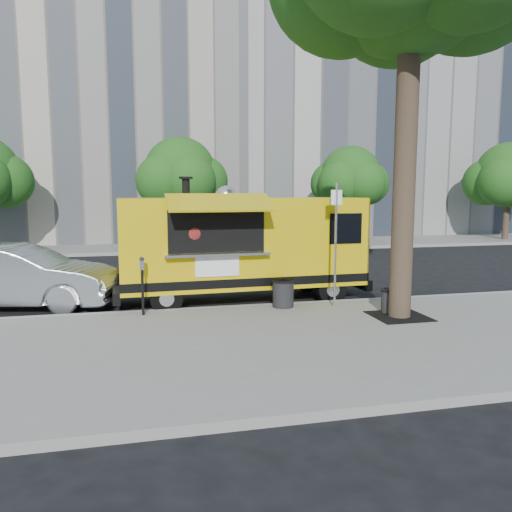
{
  "coord_description": "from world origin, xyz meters",
  "views": [
    {
      "loc": [
        -3.0,
        -12.71,
        2.93
      ],
      "look_at": [
        -0.05,
        0.0,
        1.25
      ],
      "focal_mm": 35.0,
      "sensor_mm": 36.0,
      "label": 1
    }
  ],
  "objects_px": {
    "far_tree_b": "(180,174)",
    "food_truck": "(241,244)",
    "parking_meter": "(142,279)",
    "far_tree_c": "(350,177)",
    "far_tree_d": "(509,175)",
    "trash_bin_right": "(283,293)",
    "sedan": "(18,277)",
    "sign_post": "(336,237)",
    "trash_bin_left": "(391,300)"
  },
  "relations": [
    {
      "from": "sign_post",
      "to": "far_tree_b",
      "type": "bearing_deg",
      "value": 100.15
    },
    {
      "from": "sedan",
      "to": "far_tree_b",
      "type": "bearing_deg",
      "value": -10.04
    },
    {
      "from": "far_tree_b",
      "to": "food_truck",
      "type": "xyz_separation_m",
      "value": [
        0.58,
        -12.53,
        -2.29
      ]
    },
    {
      "from": "parking_meter",
      "to": "far_tree_c",
      "type": "bearing_deg",
      "value": 51.34
    },
    {
      "from": "far_tree_d",
      "to": "trash_bin_right",
      "type": "distance_m",
      "value": 22.74
    },
    {
      "from": "far_tree_b",
      "to": "parking_meter",
      "type": "relative_size",
      "value": 4.12
    },
    {
      "from": "parking_meter",
      "to": "trash_bin_right",
      "type": "distance_m",
      "value": 3.36
    },
    {
      "from": "far_tree_c",
      "to": "trash_bin_left",
      "type": "bearing_deg",
      "value": -110.1
    },
    {
      "from": "far_tree_c",
      "to": "food_truck",
      "type": "bearing_deg",
      "value": -124.55
    },
    {
      "from": "food_truck",
      "to": "trash_bin_left",
      "type": "distance_m",
      "value": 4.11
    },
    {
      "from": "far_tree_d",
      "to": "sign_post",
      "type": "bearing_deg",
      "value": -139.3
    },
    {
      "from": "far_tree_d",
      "to": "trash_bin_right",
      "type": "xyz_separation_m",
      "value": [
        -17.68,
        -13.9,
        -3.39
      ]
    },
    {
      "from": "trash_bin_left",
      "to": "far_tree_b",
      "type": "bearing_deg",
      "value": 103.3
    },
    {
      "from": "trash_bin_left",
      "to": "parking_meter",
      "type": "bearing_deg",
      "value": 169.08
    },
    {
      "from": "far_tree_b",
      "to": "food_truck",
      "type": "relative_size",
      "value": 0.82
    },
    {
      "from": "food_truck",
      "to": "trash_bin_left",
      "type": "bearing_deg",
      "value": -42.98
    },
    {
      "from": "far_tree_b",
      "to": "sedan",
      "type": "xyz_separation_m",
      "value": [
        -5.05,
        -12.0,
        -3.03
      ]
    },
    {
      "from": "food_truck",
      "to": "parking_meter",
      "type": "bearing_deg",
      "value": -151.59
    },
    {
      "from": "far_tree_c",
      "to": "far_tree_b",
      "type": "bearing_deg",
      "value": 178.09
    },
    {
      "from": "sedan",
      "to": "trash_bin_left",
      "type": "relative_size",
      "value": 8.87
    },
    {
      "from": "far_tree_b",
      "to": "parking_meter",
      "type": "bearing_deg",
      "value": -98.1
    },
    {
      "from": "far_tree_d",
      "to": "food_truck",
      "type": "relative_size",
      "value": 0.84
    },
    {
      "from": "parking_meter",
      "to": "food_truck",
      "type": "height_order",
      "value": "food_truck"
    },
    {
      "from": "far_tree_c",
      "to": "food_truck",
      "type": "height_order",
      "value": "far_tree_c"
    },
    {
      "from": "parking_meter",
      "to": "food_truck",
      "type": "distance_m",
      "value": 3.05
    },
    {
      "from": "far_tree_c",
      "to": "sign_post",
      "type": "xyz_separation_m",
      "value": [
        -6.45,
        -13.95,
        -1.87
      ]
    },
    {
      "from": "far_tree_d",
      "to": "sedan",
      "type": "xyz_separation_m",
      "value": [
        -24.05,
        -11.9,
        -3.08
      ]
    },
    {
      "from": "far_tree_b",
      "to": "trash_bin_right",
      "type": "height_order",
      "value": "far_tree_b"
    },
    {
      "from": "sign_post",
      "to": "trash_bin_left",
      "type": "xyz_separation_m",
      "value": [
        1.03,
        -0.88,
        -1.4
      ]
    },
    {
      "from": "far_tree_d",
      "to": "sign_post",
      "type": "relative_size",
      "value": 1.88
    },
    {
      "from": "parking_meter",
      "to": "trash_bin_right",
      "type": "xyz_separation_m",
      "value": [
        3.32,
        0.05,
        -0.48
      ]
    },
    {
      "from": "far_tree_b",
      "to": "trash_bin_right",
      "type": "distance_m",
      "value": 14.45
    },
    {
      "from": "far_tree_b",
      "to": "trash_bin_left",
      "type": "height_order",
      "value": "far_tree_b"
    },
    {
      "from": "sign_post",
      "to": "food_truck",
      "type": "relative_size",
      "value": 0.45
    },
    {
      "from": "sign_post",
      "to": "trash_bin_left",
      "type": "distance_m",
      "value": 1.95
    },
    {
      "from": "far_tree_b",
      "to": "far_tree_c",
      "type": "distance_m",
      "value": 9.01
    },
    {
      "from": "food_truck",
      "to": "trash_bin_right",
      "type": "distance_m",
      "value": 1.95
    },
    {
      "from": "trash_bin_right",
      "to": "sign_post",
      "type": "bearing_deg",
      "value": -11.51
    },
    {
      "from": "food_truck",
      "to": "sedan",
      "type": "bearing_deg",
      "value": 172.56
    },
    {
      "from": "food_truck",
      "to": "trash_bin_right",
      "type": "bearing_deg",
      "value": -65.27
    },
    {
      "from": "far_tree_c",
      "to": "trash_bin_left",
      "type": "height_order",
      "value": "far_tree_c"
    },
    {
      "from": "far_tree_d",
      "to": "sedan",
      "type": "bearing_deg",
      "value": -153.67
    },
    {
      "from": "far_tree_b",
      "to": "sedan",
      "type": "bearing_deg",
      "value": -112.83
    },
    {
      "from": "far_tree_c",
      "to": "food_truck",
      "type": "relative_size",
      "value": 0.77
    },
    {
      "from": "far_tree_c",
      "to": "sedan",
      "type": "relative_size",
      "value": 1.07
    },
    {
      "from": "far_tree_b",
      "to": "far_tree_c",
      "type": "xyz_separation_m",
      "value": [
        9.0,
        -0.3,
        -0.12
      ]
    },
    {
      "from": "far_tree_b",
      "to": "far_tree_d",
      "type": "bearing_deg",
      "value": -0.3
    },
    {
      "from": "far_tree_b",
      "to": "food_truck",
      "type": "distance_m",
      "value": 12.75
    },
    {
      "from": "parking_meter",
      "to": "trash_bin_right",
      "type": "bearing_deg",
      "value": 0.86
    },
    {
      "from": "sedan",
      "to": "far_tree_d",
      "type": "bearing_deg",
      "value": -50.88
    }
  ]
}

